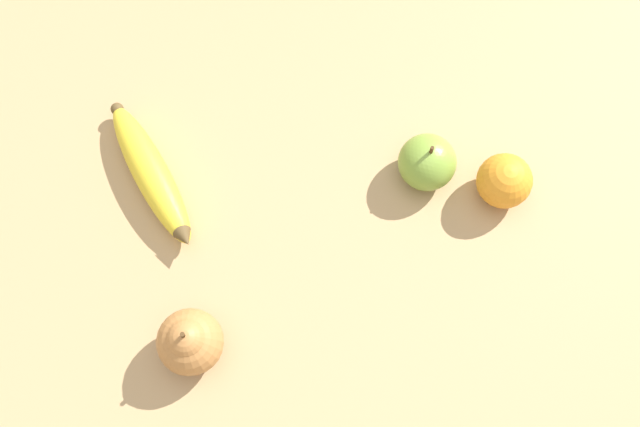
# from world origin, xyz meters

# --- Properties ---
(ground_plane) EXTENTS (3.00, 3.00, 0.00)m
(ground_plane) POSITION_xyz_m (0.00, 0.00, 0.00)
(ground_plane) COLOR tan
(banana) EXTENTS (0.17, 0.17, 0.04)m
(banana) POSITION_xyz_m (-0.02, 0.18, 0.02)
(banana) COLOR yellow
(banana) RESTS_ON ground_plane
(orange) EXTENTS (0.07, 0.07, 0.07)m
(orange) POSITION_xyz_m (0.09, -0.24, 0.03)
(orange) COLOR orange
(orange) RESTS_ON ground_plane
(pear) EXTENTS (0.08, 0.08, 0.09)m
(pear) POSITION_xyz_m (-0.20, 0.06, 0.04)
(pear) COLOR #B2753D
(pear) RESTS_ON ground_plane
(apple) EXTENTS (0.07, 0.07, 0.08)m
(apple) POSITION_xyz_m (0.09, -0.14, 0.03)
(apple) COLOR olive
(apple) RESTS_ON ground_plane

